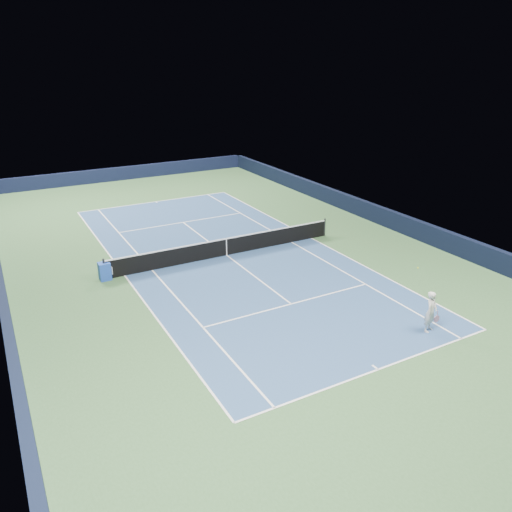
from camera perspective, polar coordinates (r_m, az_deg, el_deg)
ground at (r=26.68m, az=-3.38°, el=0.08°), size 40.00×40.00×0.00m
wall_far at (r=44.51m, az=-14.69°, el=9.16°), size 22.00×0.35×1.10m
wall_right at (r=32.35m, az=14.20°, el=4.46°), size 0.35×40.00×1.10m
wall_left at (r=24.29m, az=-27.11°, el=-3.35°), size 0.35×40.00×1.10m
court_surface at (r=26.68m, az=-3.38°, el=0.09°), size 10.97×23.77×0.01m
baseline_far at (r=37.21m, az=-11.39°, el=6.11°), size 10.97×0.08×0.00m
baseline_near at (r=17.91m, az=13.78°, el=-12.49°), size 10.97×0.08×0.00m
sideline_doubles_right at (r=29.28m, az=6.34°, el=2.04°), size 0.08×23.77×0.00m
sideline_doubles_left at (r=25.02m, az=-14.77°, el=-2.18°), size 0.08×23.77×0.00m
sideline_singles_right at (r=28.55m, az=4.08°, el=1.59°), size 0.08×23.77×0.00m
sideline_singles_left at (r=25.33m, az=-11.79°, el=-1.59°), size 0.08×23.77×0.00m
service_line_far at (r=32.23m, az=-8.33°, el=3.83°), size 8.23×0.08×0.00m
service_line_near at (r=21.59m, az=4.05°, el=-5.49°), size 8.23×0.08×0.00m
center_service_line at (r=26.67m, az=-3.38°, el=0.10°), size 0.08×12.80×0.00m
center_mark_far at (r=37.07m, az=-11.32°, el=6.06°), size 0.08×0.30×0.00m
center_mark_near at (r=18.00m, az=13.46°, el=-12.26°), size 0.08×0.30×0.00m
tennis_net at (r=26.49m, az=-3.40°, el=1.09°), size 12.90×0.10×1.07m
sponsor_cube at (r=24.69m, az=-16.90°, el=-1.68°), size 0.60×0.49×0.87m
tennis_player at (r=20.33m, az=19.36°, el=-6.03°), size 0.82×1.33×2.29m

